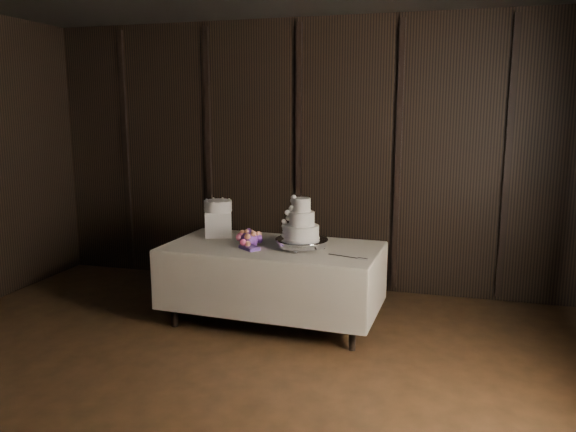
{
  "coord_description": "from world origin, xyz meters",
  "views": [
    {
      "loc": [
        1.61,
        -2.64,
        2.0
      ],
      "look_at": [
        0.23,
        2.23,
        1.05
      ],
      "focal_mm": 35.0,
      "sensor_mm": 36.0,
      "label": 1
    }
  ],
  "objects_px": {
    "display_table": "(273,281)",
    "small_cake": "(218,206)",
    "box_pedestal": "(218,224)",
    "wedding_cake": "(298,223)",
    "bouquet": "(249,239)",
    "cake_stand": "(302,244)"
  },
  "relations": [
    {
      "from": "bouquet",
      "to": "small_cake",
      "type": "bearing_deg",
      "value": 143.3
    },
    {
      "from": "cake_stand",
      "to": "display_table",
      "type": "bearing_deg",
      "value": 173.36
    },
    {
      "from": "bouquet",
      "to": "small_cake",
      "type": "relative_size",
      "value": 1.49
    },
    {
      "from": "bouquet",
      "to": "box_pedestal",
      "type": "bearing_deg",
      "value": 143.3
    },
    {
      "from": "cake_stand",
      "to": "bouquet",
      "type": "relative_size",
      "value": 1.18
    },
    {
      "from": "display_table",
      "to": "bouquet",
      "type": "height_order",
      "value": "bouquet"
    },
    {
      "from": "wedding_cake",
      "to": "small_cake",
      "type": "xyz_separation_m",
      "value": [
        -0.91,
        0.3,
        0.07
      ]
    },
    {
      "from": "cake_stand",
      "to": "small_cake",
      "type": "bearing_deg",
      "value": 162.9
    },
    {
      "from": "box_pedestal",
      "to": "small_cake",
      "type": "height_order",
      "value": "small_cake"
    },
    {
      "from": "wedding_cake",
      "to": "bouquet",
      "type": "distance_m",
      "value": 0.5
    },
    {
      "from": "cake_stand",
      "to": "box_pedestal",
      "type": "xyz_separation_m",
      "value": [
        -0.94,
        0.29,
        0.08
      ]
    },
    {
      "from": "display_table",
      "to": "small_cake",
      "type": "height_order",
      "value": "small_cake"
    },
    {
      "from": "wedding_cake",
      "to": "small_cake",
      "type": "height_order",
      "value": "wedding_cake"
    },
    {
      "from": "bouquet",
      "to": "box_pedestal",
      "type": "relative_size",
      "value": 1.58
    },
    {
      "from": "wedding_cake",
      "to": "bouquet",
      "type": "bearing_deg",
      "value": -176.53
    },
    {
      "from": "bouquet",
      "to": "small_cake",
      "type": "xyz_separation_m",
      "value": [
        -0.44,
        0.33,
        0.24
      ]
    },
    {
      "from": "display_table",
      "to": "small_cake",
      "type": "xyz_separation_m",
      "value": [
        -0.65,
        0.26,
        0.65
      ]
    },
    {
      "from": "display_table",
      "to": "cake_stand",
      "type": "distance_m",
      "value": 0.49
    },
    {
      "from": "display_table",
      "to": "wedding_cake",
      "type": "height_order",
      "value": "wedding_cake"
    },
    {
      "from": "display_table",
      "to": "wedding_cake",
      "type": "distance_m",
      "value": 0.64
    },
    {
      "from": "display_table",
      "to": "small_cake",
      "type": "bearing_deg",
      "value": 161.15
    },
    {
      "from": "box_pedestal",
      "to": "small_cake",
      "type": "relative_size",
      "value": 0.94
    }
  ]
}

